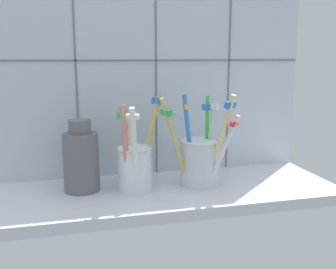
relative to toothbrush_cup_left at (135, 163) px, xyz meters
The scene contains 5 objects.
counter_slab 8.86cm from the toothbrush_cup_left, ahead, with size 64.00×22.00×2.00cm, color silver.
tile_wall_back 19.92cm from the toothbrush_cup_left, 59.70° to the left, with size 64.00×2.20×45.00cm.
toothbrush_cup_left is the anchor object (origin of this frame).
toothbrush_cup_right 12.78cm from the toothbrush_cup_left, ahead, with size 14.17×10.98×18.08cm.
ceramic_vase 9.81cm from the toothbrush_cup_left, 168.37° to the left, with size 6.53×6.53×13.31cm.
Camera 1 is at (-17.61, -68.01, 26.55)cm, focal length 41.78 mm.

